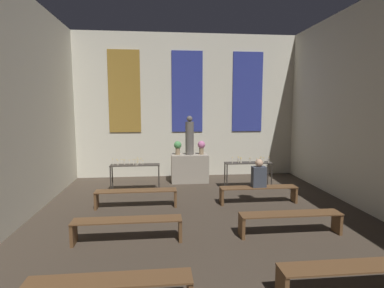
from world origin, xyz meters
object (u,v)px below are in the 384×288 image
object	(u,v)px
altar	(190,168)
pew_second_right	(354,274)
candle_rack_right	(248,166)
person_seated	(259,175)
flower_vase_left	(178,147)
pew_second_left	(110,288)
pew_third_left	(128,225)
candle_rack_left	(135,168)
pew_back_right	(258,191)
statue	(190,137)
pew_third_right	(290,219)
flower_vase_right	(201,146)
pew_back_left	(136,195)

from	to	relation	value
altar	pew_second_right	size ratio (longest dim) A/B	0.61
candle_rack_right	pew_second_right	bearing A→B (deg)	-91.55
altar	person_seated	size ratio (longest dim) A/B	1.67
flower_vase_left	person_seated	xyz separation A→B (m)	(2.01, -2.49, -0.45)
pew_second_left	pew_third_left	size ratio (longest dim) A/B	1.00
person_seated	flower_vase_left	bearing A→B (deg)	128.95
flower_vase_left	person_seated	world-z (taller)	flower_vase_left
candle_rack_left	pew_second_left	size ratio (longest dim) A/B	0.72
pew_back_right	flower_vase_left	bearing A→B (deg)	128.95
statue	pew_third_left	xyz separation A→B (m)	(-1.61, -4.49, -1.23)
pew_third_right	pew_back_right	size ratio (longest dim) A/B	1.00
candle_rack_left	candle_rack_right	bearing A→B (deg)	-0.07
pew_second_left	candle_rack_left	bearing A→B (deg)	91.62
flower_vase_left	pew_second_right	xyz separation A→B (m)	(2.01, -6.49, -0.90)
flower_vase_right	pew_back_left	size ratio (longest dim) A/B	0.22
pew_back_left	pew_back_right	distance (m)	3.21
candle_rack_right	pew_back_right	size ratio (longest dim) A/B	0.72
flower_vase_left	pew_back_right	distance (m)	3.32
flower_vase_right	pew_second_left	xyz separation A→B (m)	(-2.01, -6.49, -0.90)
candle_rack_left	pew_second_right	world-z (taller)	candle_rack_left
flower_vase_right	pew_third_right	distance (m)	4.73
pew_third_left	pew_back_left	distance (m)	2.00
statue	pew_second_left	world-z (taller)	statue
statue	flower_vase_right	world-z (taller)	statue
pew_third_right	pew_back_right	distance (m)	2.00
pew_second_right	pew_back_right	world-z (taller)	same
altar	pew_back_right	bearing A→B (deg)	-57.16
pew_third_right	pew_back_left	world-z (taller)	same
candle_rack_right	pew_third_right	size ratio (longest dim) A/B	0.72
flower_vase_right	pew_third_right	bearing A→B (deg)	-75.01
pew_third_left	person_seated	world-z (taller)	person_seated
flower_vase_left	candle_rack_right	bearing A→B (deg)	-25.51
pew_second_left	pew_third_right	distance (m)	3.78
statue	pew_back_left	distance (m)	3.21
flower_vase_right	statue	bearing A→B (deg)	180.00
flower_vase_left	pew_back_right	bearing A→B (deg)	-51.05
person_seated	pew_third_left	bearing A→B (deg)	-148.14
statue	pew_second_left	xyz separation A→B (m)	(-1.61, -6.49, -1.23)
statue	pew_third_left	size ratio (longest dim) A/B	0.64
flower_vase_right	candle_rack_left	xyz separation A→B (m)	(-2.17, -1.03, -0.51)
flower_vase_right	pew_third_left	size ratio (longest dim) A/B	0.22
pew_second_left	person_seated	distance (m)	5.15
candle_rack_right	candle_rack_left	bearing A→B (deg)	179.93
statue	candle_rack_left	bearing A→B (deg)	-149.77
flower_vase_right	person_seated	world-z (taller)	flower_vase_right
flower_vase_left	pew_third_right	distance (m)	5.00
altar	flower_vase_left	size ratio (longest dim) A/B	2.70
pew_second_right	pew_back_right	distance (m)	4.00
flower_vase_right	pew_back_right	world-z (taller)	flower_vase_right
candle_rack_left	pew_second_right	size ratio (longest dim) A/B	0.72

